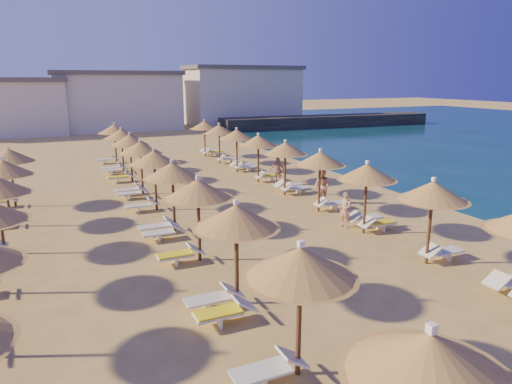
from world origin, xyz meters
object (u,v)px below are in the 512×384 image
beachgoer_b (322,186)px  beachgoer_a (345,210)px  parasol_row_west (172,172)px  beachgoer_c (278,171)px  parasol_row_east (320,160)px  jetty (328,121)px

beachgoer_b → beachgoer_a: 3.86m
parasol_row_west → beachgoer_a: 7.61m
beachgoer_b → beachgoer_c: 4.95m
beachgoer_c → beachgoer_a: bearing=-48.5°
parasol_row_east → jetty: bearing=56.4°
beachgoer_b → beachgoer_a: size_ratio=1.19×
parasol_row_east → beachgoer_b: size_ratio=20.35×
jetty → beachgoer_c: beachgoer_c is taller
jetty → parasol_row_west: parasol_row_west is taller
parasol_row_east → parasol_row_west: bearing=180.0°
beachgoer_c → jetty: bearing=100.7°
parasol_row_east → parasol_row_west: same height
beachgoer_c → parasol_row_west: bearing=-94.3°
parasol_row_east → parasol_row_west: (-7.20, 0.00, 0.00)m
beachgoer_b → jetty: bearing=138.5°
parasol_row_west → beachgoer_b: (8.07, 1.12, -1.65)m
jetty → beachgoer_c: (-22.17, -28.58, 0.11)m
jetty → parasol_row_west: 45.98m
jetty → parasol_row_west: (-30.18, -34.65, 1.83)m
jetty → parasol_row_east: (-22.98, -34.65, 1.83)m
parasol_row_east → beachgoer_a: bearing=-95.7°
jetty → parasol_row_east: 41.62m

